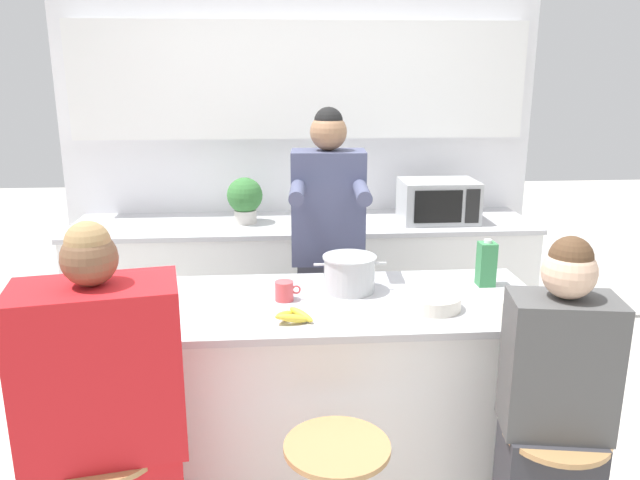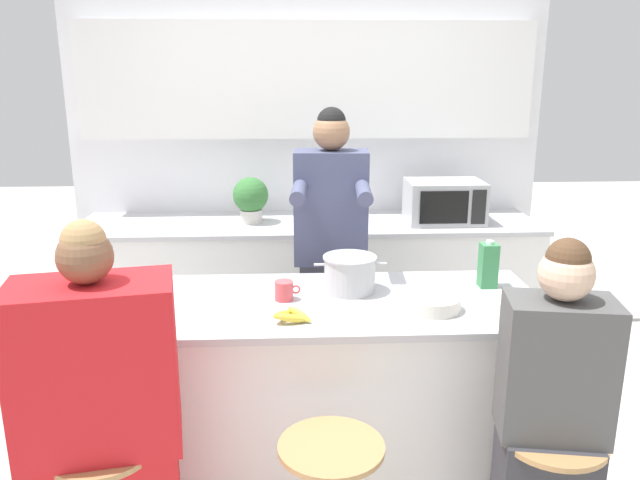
# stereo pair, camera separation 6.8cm
# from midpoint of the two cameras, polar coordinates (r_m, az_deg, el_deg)

# --- Properties ---
(wall_back) EXTENTS (3.24, 0.22, 2.70)m
(wall_back) POSITION_cam_midpoint_polar(r_m,az_deg,el_deg) (4.33, -2.24, 10.66)
(wall_back) COLOR white
(wall_back) RESTS_ON ground_plane
(back_counter) EXTENTS (3.01, 0.69, 0.93)m
(back_counter) POSITION_cam_midpoint_polar(r_m,az_deg,el_deg) (4.24, -1.91, -4.41)
(back_counter) COLOR white
(back_counter) RESTS_ON ground_plane
(kitchen_island) EXTENTS (1.91, 0.75, 0.94)m
(kitchen_island) POSITION_cam_midpoint_polar(r_m,az_deg,el_deg) (2.88, -0.58, -14.19)
(kitchen_island) COLOR black
(kitchen_island) RESTS_ON ground_plane
(person_cooking) EXTENTS (0.41, 0.56, 1.72)m
(person_cooking) POSITION_cam_midpoint_polar(r_m,az_deg,el_deg) (3.30, 0.14, -3.02)
(person_cooking) COLOR #383842
(person_cooking) RESTS_ON ground_plane
(person_wrapped_blanket) EXTENTS (0.55, 0.37, 1.46)m
(person_wrapped_blanket) POSITION_cam_midpoint_polar(r_m,az_deg,el_deg) (2.30, -19.62, -17.39)
(person_wrapped_blanket) COLOR red
(person_wrapped_blanket) RESTS_ON ground_plane
(person_seated_near) EXTENTS (0.39, 0.31, 1.38)m
(person_seated_near) POSITION_cam_midpoint_polar(r_m,az_deg,el_deg) (2.44, 19.54, -16.91)
(person_seated_near) COLOR #333338
(person_seated_near) RESTS_ON ground_plane
(cooking_pot) EXTENTS (0.33, 0.24, 0.16)m
(cooking_pot) POSITION_cam_midpoint_polar(r_m,az_deg,el_deg) (2.78, 1.99, -3.08)
(cooking_pot) COLOR #B7BABC
(cooking_pot) RESTS_ON kitchen_island
(fruit_bowl) EXTENTS (0.23, 0.23, 0.06)m
(fruit_bowl) POSITION_cam_midpoint_polar(r_m,az_deg,el_deg) (2.63, 9.60, -5.61)
(fruit_bowl) COLOR silver
(fruit_bowl) RESTS_ON kitchen_island
(mixing_bowl_steel) EXTENTS (0.21, 0.21, 0.08)m
(mixing_bowl_steel) POSITION_cam_midpoint_polar(r_m,az_deg,el_deg) (2.60, 17.16, -6.00)
(mixing_bowl_steel) COLOR silver
(mixing_bowl_steel) RESTS_ON kitchen_island
(coffee_cup_near) EXTENTS (0.11, 0.08, 0.09)m
(coffee_cup_near) POSITION_cam_midpoint_polar(r_m,az_deg,el_deg) (2.76, -16.78, -4.63)
(coffee_cup_near) COLOR white
(coffee_cup_near) RESTS_ON kitchen_island
(coffee_cup_far) EXTENTS (0.11, 0.08, 0.08)m
(coffee_cup_far) POSITION_cam_midpoint_polar(r_m,az_deg,el_deg) (2.68, -3.99, -4.67)
(coffee_cup_far) COLOR #DB4C51
(coffee_cup_far) RESTS_ON kitchen_island
(banana_bunch) EXTENTS (0.17, 0.12, 0.06)m
(banana_bunch) POSITION_cam_midpoint_polar(r_m,az_deg,el_deg) (2.46, -3.28, -6.95)
(banana_bunch) COLOR yellow
(banana_bunch) RESTS_ON kitchen_island
(juice_carton) EXTENTS (0.08, 0.08, 0.22)m
(juice_carton) POSITION_cam_midpoint_polar(r_m,az_deg,el_deg) (2.93, 14.32, -2.12)
(juice_carton) COLOR #38844C
(juice_carton) RESTS_ON kitchen_island
(microwave) EXTENTS (0.49, 0.35, 0.27)m
(microwave) POSITION_cam_midpoint_polar(r_m,az_deg,el_deg) (4.15, 10.28, 3.53)
(microwave) COLOR #B2B5B7
(microwave) RESTS_ON back_counter
(potted_plant) EXTENTS (0.23, 0.23, 0.30)m
(potted_plant) POSITION_cam_midpoint_polar(r_m,az_deg,el_deg) (4.07, -7.37, 3.83)
(potted_plant) COLOR beige
(potted_plant) RESTS_ON back_counter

